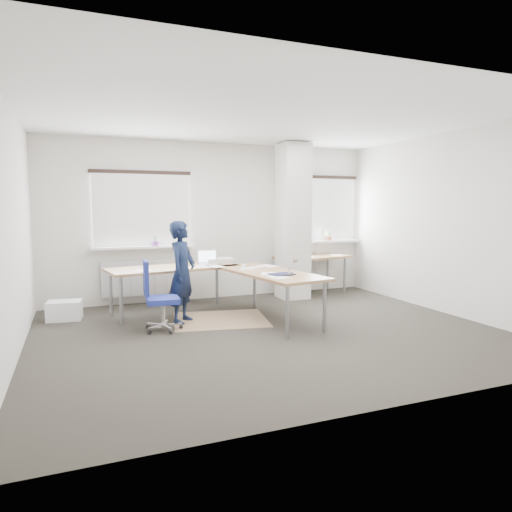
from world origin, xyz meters
name	(u,v)px	position (x,y,z in m)	size (l,w,h in m)	color
ground	(269,332)	(0.00, 0.00, 0.00)	(6.00, 6.00, 0.00)	#282420
room_shell	(269,201)	(0.18, 0.45, 1.75)	(6.04, 5.04, 2.82)	beige
floor_mat	(220,320)	(-0.42, 0.86, 0.00)	(1.35, 1.14, 0.01)	#9A7754
white_crate	(64,310)	(-2.56, 1.70, 0.14)	(0.47, 0.33, 0.28)	white
desk_main	(222,271)	(-0.33, 1.08, 0.69)	(2.80, 2.63, 0.96)	#905E3E
desk_side	(312,258)	(1.81, 2.16, 0.69)	(1.50, 0.93, 1.22)	#905E3E
task_chair	(160,311)	(-1.35, 0.58, 0.27)	(0.52, 0.52, 0.96)	navy
person	(182,272)	(-0.96, 0.93, 0.73)	(0.53, 0.35, 1.46)	black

